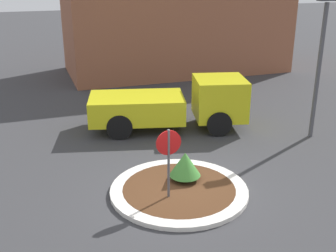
# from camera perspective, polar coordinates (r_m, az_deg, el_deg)

# --- Properties ---
(ground_plane) EXTENTS (120.00, 120.00, 0.00)m
(ground_plane) POSITION_cam_1_polar(r_m,az_deg,el_deg) (12.41, 1.50, -8.94)
(ground_plane) COLOR #38383A
(traffic_island) EXTENTS (4.00, 4.00, 0.13)m
(traffic_island) POSITION_cam_1_polar(r_m,az_deg,el_deg) (12.37, 1.50, -8.67)
(traffic_island) COLOR silver
(traffic_island) RESTS_ON ground_plane
(stop_sign) EXTENTS (0.70, 0.07, 2.13)m
(stop_sign) POSITION_cam_1_polar(r_m,az_deg,el_deg) (11.32, 0.08, -3.62)
(stop_sign) COLOR #4C4C51
(stop_sign) RESTS_ON ground_plane
(island_shrub) EXTENTS (0.94, 0.94, 0.88)m
(island_shrub) POSITION_cam_1_polar(r_m,az_deg,el_deg) (12.59, 2.34, -5.16)
(island_shrub) COLOR brown
(island_shrub) RESTS_ON traffic_island
(utility_truck) EXTENTS (6.48, 3.49, 2.04)m
(utility_truck) POSITION_cam_1_polar(r_m,az_deg,el_deg) (16.83, 0.88, 3.00)
(utility_truck) COLOR gold
(utility_truck) RESTS_ON ground_plane
(storefront_building) EXTENTS (13.32, 6.07, 8.00)m
(storefront_building) POSITION_cam_1_polar(r_m,az_deg,el_deg) (26.76, 1.11, 16.01)
(storefront_building) COLOR #93563D
(storefront_building) RESTS_ON ground_plane
(light_pole) EXTENTS (0.70, 0.30, 5.26)m
(light_pole) POSITION_cam_1_polar(r_m,az_deg,el_deg) (16.41, 19.95, 8.99)
(light_pole) COLOR #4C4C51
(light_pole) RESTS_ON ground_plane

